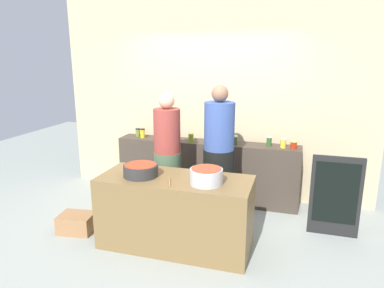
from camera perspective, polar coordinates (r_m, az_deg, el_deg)
ground at (r=4.49m, az=-1.33°, el=-14.18°), size 12.00×12.00×0.00m
storefront_wall at (r=5.39m, az=3.41°, el=7.42°), size 4.80×0.12×3.00m
display_shelf at (r=5.28m, az=2.35°, el=-4.38°), size 2.70×0.36×0.90m
prep_table at (r=4.05m, az=-2.70°, el=-10.98°), size 1.70×0.70×0.82m
preserve_jar_0 at (r=5.56m, az=-8.78°, el=1.89°), size 0.07×0.07×0.12m
preserve_jar_1 at (r=5.43m, az=-8.03°, el=1.74°), size 0.07×0.07×0.14m
preserve_jar_2 at (r=5.43m, az=-5.44°, el=1.61°), size 0.08×0.08×0.10m
preserve_jar_3 at (r=5.36m, az=-3.94°, el=1.61°), size 0.07×0.07×0.13m
preserve_jar_4 at (r=5.26m, az=-3.05°, el=1.40°), size 0.09×0.09×0.13m
preserve_jar_5 at (r=5.15m, az=-0.16°, el=1.07°), size 0.08×0.08×0.12m
preserve_jar_6 at (r=5.03m, az=5.69°, el=0.62°), size 0.09×0.09×0.11m
preserve_jar_7 at (r=5.01m, az=6.93°, el=0.63°), size 0.09×0.09×0.13m
preserve_jar_8 at (r=5.01m, az=12.41°, el=0.45°), size 0.08×0.08×0.14m
preserve_jar_9 at (r=4.96m, az=14.60°, el=0.15°), size 0.08×0.08×0.13m
preserve_jar_10 at (r=4.96m, az=16.19°, el=-0.12°), size 0.09×0.09×0.11m
cooking_pot_left at (r=3.97m, az=-8.32°, el=-4.25°), size 0.39×0.39×0.13m
cooking_pot_center at (r=3.69m, az=2.34°, el=-5.25°), size 0.35×0.35×0.17m
wooden_spoon at (r=3.75m, az=-3.67°, el=-6.15°), size 0.11×0.23×0.02m
cook_with_tongs at (r=4.58m, az=-3.98°, el=-3.21°), size 0.35×0.35×1.69m
cook_in_cap at (r=4.51m, az=4.35°, el=-2.96°), size 0.40×0.40×1.79m
bread_crate at (r=4.70m, az=-18.21°, el=-12.08°), size 0.45×0.37×0.22m
chalkboard_sign at (r=4.56m, az=22.25°, el=-7.86°), size 0.58×0.05×1.00m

